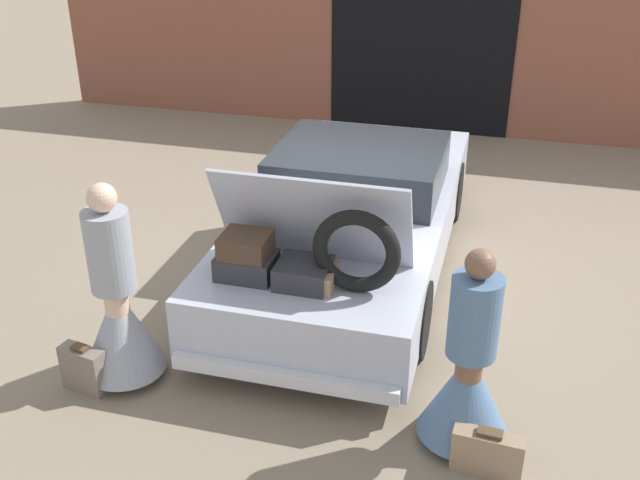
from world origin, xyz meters
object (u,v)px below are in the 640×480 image
object	(u,v)px
suitcase_beside_left_person	(84,369)
suitcase_beside_right_person	(487,453)
person_right	(468,378)
car	(352,217)
person_left	(118,313)

from	to	relation	value
suitcase_beside_left_person	suitcase_beside_right_person	distance (m)	3.22
person_right	car	bearing A→B (deg)	40.23
car	person_right	distance (m)	2.78
suitcase_beside_right_person	person_left	bearing A→B (deg)	173.43
car	suitcase_beside_right_person	distance (m)	3.15
car	person_left	world-z (taller)	person_left
car	person_right	xyz separation A→B (m)	(1.40, -2.40, -0.01)
person_left	person_right	distance (m)	2.79
car	suitcase_beside_right_person	size ratio (longest dim) A/B	9.51
person_left	suitcase_beside_right_person	world-z (taller)	person_left
person_right	suitcase_beside_right_person	distance (m)	0.53
person_left	suitcase_beside_right_person	size ratio (longest dim) A/B	3.43
car	suitcase_beside_left_person	xyz separation A→B (m)	(-1.62, -2.60, -0.38)
person_left	person_right	bearing A→B (deg)	79.31
person_right	person_left	bearing A→B (deg)	98.93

